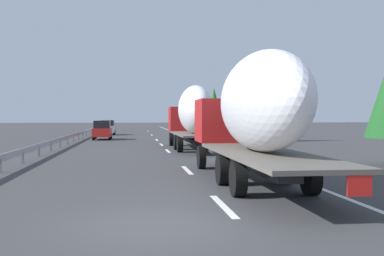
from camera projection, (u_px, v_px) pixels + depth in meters
name	position (u px, v px, depth m)	size (l,w,h in m)	color
ground_plane	(138.00, 139.00, 49.88)	(260.00, 260.00, 0.00)	#38383A
lane_stripe_0	(223.00, 206.00, 12.40)	(3.20, 0.20, 0.01)	white
lane_stripe_1	(187.00, 170.00, 20.69)	(3.20, 0.20, 0.01)	white
lane_stripe_2	(168.00, 151.00, 32.14)	(3.20, 0.20, 0.01)	white
lane_stripe_3	(161.00, 145.00, 39.36)	(3.20, 0.20, 0.01)	white
lane_stripe_4	(157.00, 140.00, 47.24)	(3.20, 0.20, 0.01)	white
lane_stripe_5	(152.00, 135.00, 59.99)	(3.20, 0.20, 0.01)	white
lane_stripe_6	(148.00, 131.00, 76.34)	(3.20, 0.20, 0.01)	white
edge_line_right	(185.00, 136.00, 55.51)	(110.00, 0.20, 0.01)	white
truck_lead	(193.00, 114.00, 33.12)	(12.90, 2.55, 4.41)	#B21919
truck_trailing	(253.00, 111.00, 16.47)	(14.06, 2.55, 4.44)	#B21919
car_silver_hatch	(108.00, 127.00, 60.29)	(4.07, 1.88, 1.87)	#ADB2B7
car_red_compact	(102.00, 130.00, 47.89)	(4.18, 1.79, 1.92)	red
road_sign	(193.00, 117.00, 57.96)	(0.10, 0.90, 3.28)	gray
tree_0	(184.00, 108.00, 97.81)	(3.10, 3.10, 6.32)	#472D19
tree_1	(201.00, 106.00, 82.69)	(2.65, 2.65, 6.35)	#472D19
tree_2	(224.00, 108.00, 65.72)	(3.06, 3.06, 5.46)	#472D19
tree_3	(214.00, 104.00, 61.60)	(2.42, 2.42, 6.03)	#472D19
tree_5	(256.00, 94.00, 44.35)	(3.19, 3.19, 7.27)	#472D19
guardrail_median	(83.00, 132.00, 52.10)	(94.00, 0.10, 0.76)	#9EA0A5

